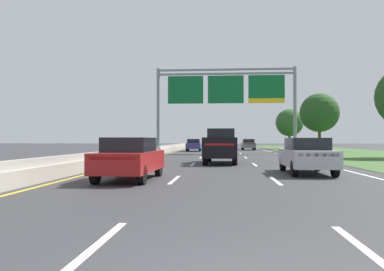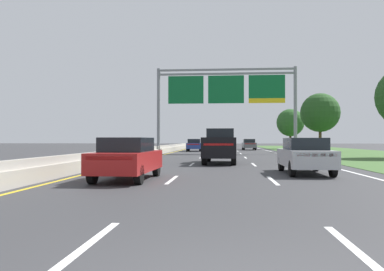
# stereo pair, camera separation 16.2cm
# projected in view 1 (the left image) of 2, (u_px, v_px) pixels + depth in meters

# --- Properties ---
(ground_plane) EXTENTS (220.00, 220.00, 0.00)m
(ground_plane) POSITION_uv_depth(u_px,v_px,m) (223.00, 155.00, 38.67)
(ground_plane) COLOR #333335
(lane_striping) EXTENTS (11.96, 106.00, 0.01)m
(lane_striping) POSITION_uv_depth(u_px,v_px,m) (223.00, 155.00, 38.21)
(lane_striping) COLOR white
(lane_striping) RESTS_ON ground
(grass_verge_right) EXTENTS (14.00, 110.00, 0.02)m
(grass_verge_right) POSITION_uv_depth(u_px,v_px,m) (367.00, 155.00, 37.58)
(grass_verge_right) COLOR #3D602D
(grass_verge_right) RESTS_ON ground
(median_barrier_concrete) EXTENTS (0.60, 110.00, 0.85)m
(median_barrier_concrete) POSITION_uv_depth(u_px,v_px,m) (158.00, 151.00, 39.19)
(median_barrier_concrete) COLOR #A8A399
(median_barrier_concrete) RESTS_ON ground
(overhead_sign_gantry) EXTENTS (15.06, 0.42, 9.28)m
(overhead_sign_gantry) POSITION_uv_depth(u_px,v_px,m) (226.00, 93.00, 41.64)
(overhead_sign_gantry) COLOR gray
(overhead_sign_gantry) RESTS_ON ground
(pickup_truck_black) EXTENTS (2.13, 5.45, 2.20)m
(pickup_truck_black) POSITION_uv_depth(u_px,v_px,m) (221.00, 146.00, 24.45)
(pickup_truck_black) COLOR black
(pickup_truck_black) RESTS_ON ground
(car_red_left_lane_sedan) EXTENTS (1.91, 4.44, 1.57)m
(car_red_left_lane_sedan) POSITION_uv_depth(u_px,v_px,m) (130.00, 158.00, 14.39)
(car_red_left_lane_sedan) COLOR maroon
(car_red_left_lane_sedan) RESTS_ON ground
(car_silver_right_lane_sedan) EXTENTS (1.82, 4.40, 1.57)m
(car_silver_right_lane_sedan) POSITION_uv_depth(u_px,v_px,m) (307.00, 155.00, 17.00)
(car_silver_right_lane_sedan) COLOR #B2B5BA
(car_silver_right_lane_sedan) RESTS_ON ground
(car_grey_right_lane_sedan) EXTENTS (1.87, 4.42, 1.57)m
(car_grey_right_lane_sedan) POSITION_uv_depth(u_px,v_px,m) (248.00, 144.00, 55.80)
(car_grey_right_lane_sedan) COLOR slate
(car_grey_right_lane_sedan) RESTS_ON ground
(car_blue_left_lane_sedan) EXTENTS (1.90, 4.43, 1.57)m
(car_blue_left_lane_sedan) POSITION_uv_depth(u_px,v_px,m) (194.00, 145.00, 49.80)
(car_blue_left_lane_sedan) COLOR navy
(car_blue_left_lane_sedan) RESTS_ON ground
(roadside_tree_far) EXTENTS (4.82, 4.82, 7.25)m
(roadside_tree_far) POSITION_uv_depth(u_px,v_px,m) (319.00, 113.00, 48.07)
(roadside_tree_far) COLOR #4C3823
(roadside_tree_far) RESTS_ON ground
(roadside_tree_distant) EXTENTS (4.38, 4.38, 6.39)m
(roadside_tree_distant) POSITION_uv_depth(u_px,v_px,m) (289.00, 123.00, 61.77)
(roadside_tree_distant) COLOR #4C3823
(roadside_tree_distant) RESTS_ON ground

